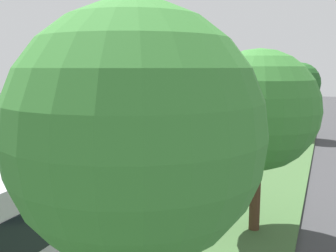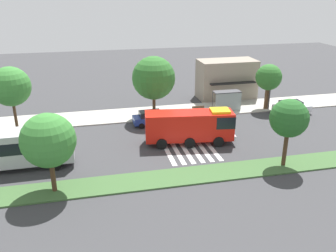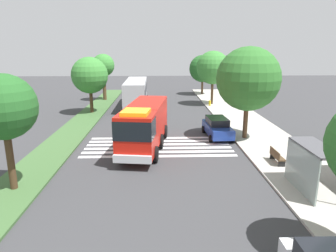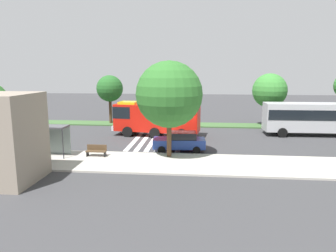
# 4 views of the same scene
# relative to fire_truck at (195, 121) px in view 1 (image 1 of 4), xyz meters

# --- Properties ---
(ground_plane) EXTENTS (120.00, 120.00, 0.00)m
(ground_plane) POSITION_rel_fire_truck_xyz_m (-3.18, 1.05, -1.98)
(ground_plane) COLOR #38383A
(sidewalk) EXTENTS (60.00, 5.20, 0.14)m
(sidewalk) POSITION_rel_fire_truck_xyz_m (-3.18, 9.95, -1.91)
(sidewalk) COLOR #ADA89E
(sidewalk) RESTS_ON ground_plane
(median_strip) EXTENTS (60.00, 3.00, 0.14)m
(median_strip) POSITION_rel_fire_truck_xyz_m (-3.18, -6.75, -1.91)
(median_strip) COLOR #3D6033
(median_strip) RESTS_ON ground_plane
(crosswalk) EXTENTS (4.95, 11.35, 0.01)m
(crosswalk) POSITION_rel_fire_truck_xyz_m (-0.70, 1.05, -1.97)
(crosswalk) COLOR silver
(crosswalk) RESTS_ON ground_plane
(fire_truck) EXTENTS (9.42, 3.66, 3.61)m
(fire_truck) POSITION_rel_fire_truck_xyz_m (0.00, 0.00, 0.00)
(fire_truck) COLOR red
(fire_truck) RESTS_ON ground_plane
(parked_car_west) EXTENTS (4.54, 2.22, 1.69)m
(parked_car_west) POSITION_rel_fire_truck_xyz_m (-3.14, 6.15, -1.11)
(parked_car_west) COLOR navy
(parked_car_west) RESTS_ON ground_plane
(parked_car_mid) EXTENTS (4.69, 2.12, 1.65)m
(parked_car_mid) POSITION_rel_fire_truck_xyz_m (15.07, 6.15, -1.12)
(parked_car_mid) COLOR silver
(parked_car_mid) RESTS_ON ground_plane
(transit_bus) EXTENTS (10.86, 2.97, 3.47)m
(transit_bus) POSITION_rel_fire_truck_xyz_m (-17.25, -1.79, 0.08)
(transit_bus) COLOR #B2B2B7
(transit_bus) RESTS_ON ground_plane
(bus_stop_shelter) EXTENTS (3.50, 1.40, 2.46)m
(bus_stop_shelter) POSITION_rel_fire_truck_xyz_m (7.38, 8.84, -0.09)
(bus_stop_shelter) COLOR #4C4C51
(bus_stop_shelter) RESTS_ON sidewalk
(bench_near_shelter) EXTENTS (1.60, 0.50, 0.90)m
(bench_near_shelter) POSITION_rel_fire_truck_xyz_m (3.38, 8.84, -1.39)
(bench_near_shelter) COLOR #4C3823
(bench_near_shelter) RESTS_ON sidewalk
(street_lamp) EXTENTS (0.36, 0.36, 5.46)m
(street_lamp) POSITION_rel_fire_truck_xyz_m (12.81, 7.95, 1.43)
(street_lamp) COLOR #2D2D30
(street_lamp) RESTS_ON sidewalk
(storefront_building) EXTENTS (8.17, 4.89, 5.54)m
(storefront_building) POSITION_rel_fire_truck_xyz_m (9.41, 14.58, 0.79)
(storefront_building) COLOR gray
(storefront_building) RESTS_ON ground_plane
(sidewalk_tree_center) EXTENTS (5.17, 5.17, 7.52)m
(sidewalk_tree_center) POSITION_rel_fire_truck_xyz_m (-2.42, 8.35, 3.08)
(sidewalk_tree_center) COLOR #513823
(sidewalk_tree_center) RESTS_ON sidewalk
(sidewalk_tree_far_east) EXTENTS (3.35, 3.35, 5.90)m
(sidewalk_tree_far_east) POSITION_rel_fire_truck_xyz_m (12.63, 8.35, 2.32)
(sidewalk_tree_far_east) COLOR #513823
(sidewalk_tree_far_east) RESTS_ON sidewalk
(median_tree_far_west) EXTENTS (3.20, 3.20, 6.58)m
(median_tree_far_west) POSITION_rel_fire_truck_xyz_m (-22.40, -6.75, 3.05)
(median_tree_far_west) COLOR #513823
(median_tree_far_west) RESTS_ON median_strip
(median_tree_west) EXTENTS (4.17, 4.17, 6.41)m
(median_tree_west) POSITION_rel_fire_truck_xyz_m (-13.34, -6.75, 2.48)
(median_tree_west) COLOR #47301E
(median_tree_west) RESTS_ON median_strip
(median_tree_center) EXTENTS (3.37, 3.37, 6.16)m
(median_tree_center) POSITION_rel_fire_truck_xyz_m (6.64, -6.75, 2.60)
(median_tree_center) COLOR #47301E
(median_tree_center) RESTS_ON median_strip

